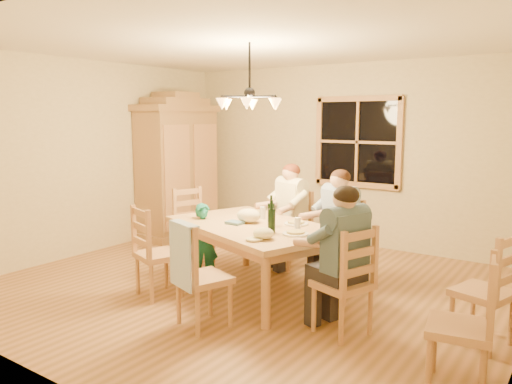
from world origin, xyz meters
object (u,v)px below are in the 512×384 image
Objects in this scene: chair_far_left at (290,244)px; wine_bottle_b at (272,216)px; chair_far_right at (338,259)px; chair_end_right at (342,300)px; chair_spare_front at (458,348)px; armoire at (178,171)px; chair_spare_back at (482,310)px; chair_near_left at (159,269)px; chair_near_right at (204,294)px; wine_bottle_a at (271,210)px; chandelier at (250,102)px; chair_end_left at (195,241)px; adult_plaid_man at (339,213)px; dining_table at (254,233)px; adult_slate_man at (344,241)px; adult_woman at (290,202)px; child at (204,244)px.

chair_far_left is 1.48m from wine_bottle_b.
chair_end_right is (0.61, -1.18, 0.00)m from chair_far_right.
chair_far_right is 2.29m from chair_spare_front.
chair_spare_back is at bearing -16.80° from armoire.
armoire is 2.32× the size of chair_near_left.
wine_bottle_b reaches higher than chair_far_right.
chair_near_right is 1.23m from wine_bottle_a.
chair_far_right is 1.04m from wine_bottle_a.
chandelier is 0.78× the size of chair_end_left.
wine_bottle_b is at bearing 92.72° from adult_plaid_man.
chair_spare_back is (1.06, 0.47, 0.00)m from chair_end_right.
chair_near_right is 1.00× the size of chair_end_right.
dining_table is 1.09m from chair_near_right.
adult_slate_man is (0.61, -1.18, 0.54)m from chair_far_right.
chair_end_left is (-1.14, 0.36, -1.77)m from chandelier.
chandelier reaches higher than chair_far_right.
adult_woman reaches higher than chair_end_right.
chair_spare_front reaches higher than dining_table.
armoire is 2.45× the size of child.
chair_near_right is at bearing 93.37° from chair_far_right.
armoire is 5.14m from chair_spare_back.
chandelier is 0.78× the size of chair_spare_front.
wine_bottle_a is at bearing 11.53° from dining_table.
armoire is 3.10m from wine_bottle_a.
armoire is (-2.42, 1.40, -1.02)m from chandelier.
chandelier is at bearing 59.54° from chair_spare_front.
wine_bottle_b reaches higher than chair_end_right.
armoire is 2.55m from chair_far_left.
armoire is at bearing 82.43° from chair_end_right.
chair_spare_front is (3.59, -1.28, 0.00)m from chair_end_left.
chair_end_left is at bearing 60.61° from chair_spare_front.
chair_near_left reaches higher than dining_table.
chair_spare_front is (2.48, -1.85, 0.00)m from chair_far_left.
chandelier is 1.70m from child.
chair_spare_back is (2.13, -0.01, -0.62)m from wine_bottle_a.
adult_slate_man is at bearing 153.43° from adult_woman.
adult_slate_man is 1.18m from wine_bottle_a.
chandelier is 3.16m from chair_spare_front.
chair_end_right is at bearing 90.00° from chair_end_left.
chair_far_right and chair_near_left have the same top height.
wine_bottle_b is 0.33× the size of chair_spare_back.
armoire is 3.38m from chair_far_right.
dining_table is at bearing 149.18° from wine_bottle_b.
chair_end_left is at bearing 90.00° from adult_slate_man.
chair_near_right is at bearing 85.14° from chair_spare_front.
child is at bearing 66.41° from chair_spare_front.
adult_woman is 1.04m from wine_bottle_a.
chair_far_left is 1.01m from adult_plaid_man.
child is 0.95× the size of chair_spare_back.
adult_slate_man is (-0.00, 0.00, 0.54)m from chair_end_right.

